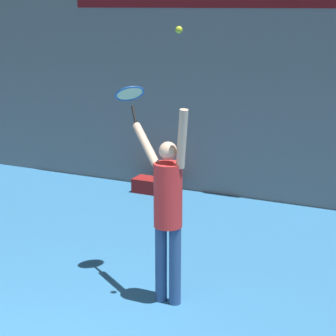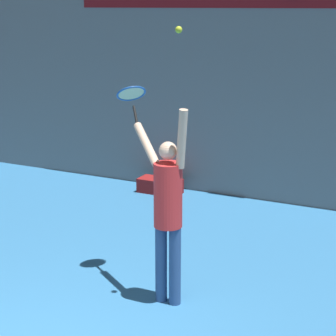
% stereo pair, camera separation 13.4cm
% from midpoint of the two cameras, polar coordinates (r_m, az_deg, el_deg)
% --- Properties ---
extents(back_wall, '(18.00, 0.10, 5.00)m').
position_cam_midpoint_polar(back_wall, '(9.98, 7.40, 11.09)').
color(back_wall, slate).
rests_on(back_wall, ground_plane).
extents(tennis_player, '(0.86, 0.54, 2.18)m').
position_cam_midpoint_polar(tennis_player, '(6.46, -0.63, -3.67)').
color(tennis_player, '#2D4C7F').
rests_on(tennis_player, ground_plane).
extents(tennis_racket, '(0.45, 0.45, 0.44)m').
position_cam_midpoint_polar(tennis_racket, '(6.93, -4.14, 6.81)').
color(tennis_racket, black).
extents(tennis_ball, '(0.07, 0.07, 0.07)m').
position_cam_midpoint_polar(tennis_ball, '(5.99, 0.38, 12.84)').
color(tennis_ball, '#CCDB2D').
extents(equipment_bag, '(0.75, 0.36, 0.25)m').
position_cam_midpoint_polar(equipment_bag, '(10.57, -1.59, -1.69)').
color(equipment_bag, maroon).
rests_on(equipment_bag, ground_plane).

